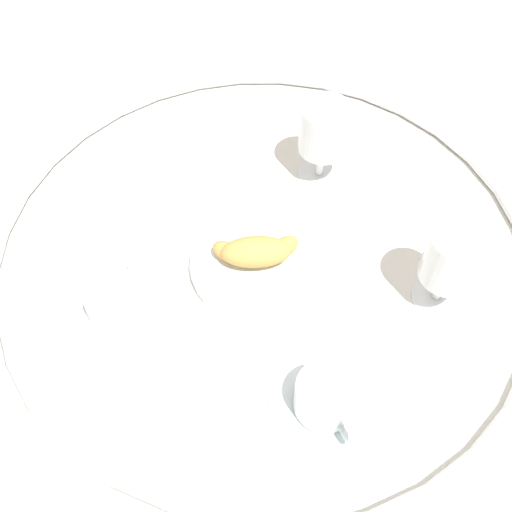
{
  "coord_description": "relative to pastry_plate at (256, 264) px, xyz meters",
  "views": [
    {
      "loc": [
        -0.17,
        -0.52,
        0.76
      ],
      "look_at": [
        -0.02,
        -0.02,
        0.03
      ],
      "focal_mm": 44.19,
      "sensor_mm": 36.0,
      "label": 1
    }
  ],
  "objects": [
    {
      "name": "pastry_plate",
      "position": [
        0.0,
        0.0,
        0.0
      ],
      "size": [
        0.19,
        0.19,
        0.02
      ],
      "color": "silver",
      "rests_on": "ground_plane"
    },
    {
      "name": "croissant_large",
      "position": [
        0.0,
        0.0,
        0.03
      ],
      "size": [
        0.13,
        0.08,
        0.04
      ],
      "color": "#D6994C",
      "rests_on": "pastry_plate"
    },
    {
      "name": "juice_glass_right",
      "position": [
        0.15,
        0.15,
        0.08
      ],
      "size": [
        0.08,
        0.08,
        0.14
      ],
      "color": "white",
      "rests_on": "ground_plane"
    },
    {
      "name": "sugar_packet",
      "position": [
        0.2,
        0.06,
        -0.01
      ],
      "size": [
        0.05,
        0.04,
        0.01
      ],
      "primitive_type": "cube",
      "rotation": [
        0.0,
        0.0,
        0.13
      ],
      "color": "white",
      "rests_on": "ground_plane"
    },
    {
      "name": "table_chrome_rim",
      "position": [
        0.02,
        0.02,
        0.0
      ],
      "size": [
        0.81,
        0.81,
        0.02
      ],
      "primitive_type": "torus",
      "color": "silver",
      "rests_on": "ground_plane"
    },
    {
      "name": "coffee_cup_far",
      "position": [
        0.02,
        -0.23,
        0.02
      ],
      "size": [
        0.14,
        0.14,
        0.06
      ],
      "color": "silver",
      "rests_on": "ground_plane"
    },
    {
      "name": "juice_glass_left",
      "position": [
        0.23,
        -0.12,
        0.08
      ],
      "size": [
        0.08,
        0.08,
        0.14
      ],
      "color": "white",
      "rests_on": "ground_plane"
    },
    {
      "name": "ground_plane",
      "position": [
        0.02,
        0.02,
        -0.01
      ],
      "size": [
        2.2,
        2.2,
        0.0
      ],
      "primitive_type": "plane",
      "color": "silver"
    },
    {
      "name": "coffee_cup_near",
      "position": [
        -0.21,
        -0.02,
        0.02
      ],
      "size": [
        0.14,
        0.14,
        0.06
      ],
      "color": "silver",
      "rests_on": "ground_plane"
    }
  ]
}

